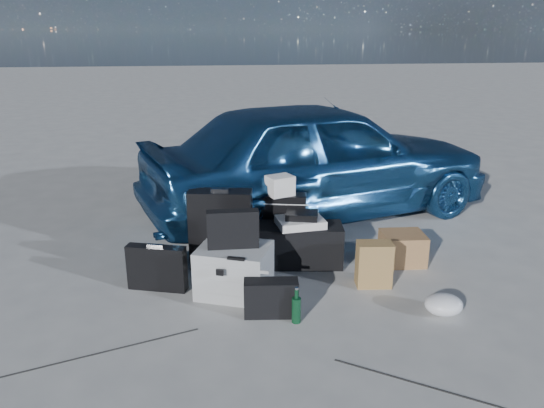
{
  "coord_description": "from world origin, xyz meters",
  "views": [
    {
      "loc": [
        -0.59,
        -3.69,
        2.1
      ],
      "look_at": [
        0.04,
        0.85,
        0.59
      ],
      "focal_mm": 35.0,
      "sensor_mm": 36.0,
      "label": 1
    }
  ],
  "objects_px": {
    "pelican_case": "(234,270)",
    "suitcase_left": "(221,230)",
    "car": "(319,158)",
    "duffel_bag": "(300,245)",
    "cardboard_box": "(402,248)",
    "suitcase_right": "(280,223)",
    "green_bottle": "(296,306)",
    "briefcase": "(157,268)"
  },
  "relations": [
    {
      "from": "pelican_case",
      "to": "suitcase_left",
      "type": "bearing_deg",
      "value": 120.37
    },
    {
      "from": "car",
      "to": "duffel_bag",
      "type": "relative_size",
      "value": 5.24
    },
    {
      "from": "pelican_case",
      "to": "cardboard_box",
      "type": "distance_m",
      "value": 1.65
    },
    {
      "from": "car",
      "to": "cardboard_box",
      "type": "distance_m",
      "value": 1.61
    },
    {
      "from": "suitcase_right",
      "to": "cardboard_box",
      "type": "bearing_deg",
      "value": -8.31
    },
    {
      "from": "cardboard_box",
      "to": "green_bottle",
      "type": "bearing_deg",
      "value": -141.99
    },
    {
      "from": "suitcase_left",
      "to": "cardboard_box",
      "type": "bearing_deg",
      "value": 5.39
    },
    {
      "from": "pelican_case",
      "to": "duffel_bag",
      "type": "bearing_deg",
      "value": 58.66
    },
    {
      "from": "pelican_case",
      "to": "green_bottle",
      "type": "height_order",
      "value": "pelican_case"
    },
    {
      "from": "car",
      "to": "briefcase",
      "type": "height_order",
      "value": "car"
    },
    {
      "from": "suitcase_right",
      "to": "duffel_bag",
      "type": "distance_m",
      "value": 0.36
    },
    {
      "from": "duffel_bag",
      "to": "green_bottle",
      "type": "bearing_deg",
      "value": -94.78
    },
    {
      "from": "pelican_case",
      "to": "suitcase_right",
      "type": "bearing_deg",
      "value": 79.51
    },
    {
      "from": "briefcase",
      "to": "suitcase_right",
      "type": "distance_m",
      "value": 1.32
    },
    {
      "from": "duffel_bag",
      "to": "cardboard_box",
      "type": "height_order",
      "value": "duffel_bag"
    },
    {
      "from": "car",
      "to": "cardboard_box",
      "type": "height_order",
      "value": "car"
    },
    {
      "from": "suitcase_right",
      "to": "green_bottle",
      "type": "height_order",
      "value": "suitcase_right"
    },
    {
      "from": "suitcase_right",
      "to": "duffel_bag",
      "type": "xyz_separation_m",
      "value": [
        0.14,
        -0.32,
        -0.1
      ]
    },
    {
      "from": "cardboard_box",
      "to": "green_bottle",
      "type": "relative_size",
      "value": 1.41
    },
    {
      "from": "duffel_bag",
      "to": "suitcase_left",
      "type": "bearing_deg",
      "value": -176.07
    },
    {
      "from": "car",
      "to": "duffel_bag",
      "type": "xyz_separation_m",
      "value": [
        -0.46,
        -1.33,
        -0.5
      ]
    },
    {
      "from": "green_bottle",
      "to": "pelican_case",
      "type": "bearing_deg",
      "value": 128.45
    },
    {
      "from": "car",
      "to": "green_bottle",
      "type": "relative_size",
      "value": 14.78
    },
    {
      "from": "duffel_bag",
      "to": "green_bottle",
      "type": "xyz_separation_m",
      "value": [
        -0.22,
        -1.02,
        -0.06
      ]
    },
    {
      "from": "pelican_case",
      "to": "briefcase",
      "type": "distance_m",
      "value": 0.66
    },
    {
      "from": "pelican_case",
      "to": "briefcase",
      "type": "relative_size",
      "value": 1.13
    },
    {
      "from": "pelican_case",
      "to": "green_bottle",
      "type": "bearing_deg",
      "value": -29.86
    },
    {
      "from": "suitcase_left",
      "to": "pelican_case",
      "type": "bearing_deg",
      "value": -71.1
    },
    {
      "from": "suitcase_right",
      "to": "green_bottle",
      "type": "distance_m",
      "value": 1.35
    },
    {
      "from": "pelican_case",
      "to": "car",
      "type": "bearing_deg",
      "value": 80.25
    },
    {
      "from": "pelican_case",
      "to": "suitcase_right",
      "type": "distance_m",
      "value": 0.96
    },
    {
      "from": "briefcase",
      "to": "cardboard_box",
      "type": "bearing_deg",
      "value": 23.64
    },
    {
      "from": "green_bottle",
      "to": "car",
      "type": "bearing_deg",
      "value": 73.74
    },
    {
      "from": "duffel_bag",
      "to": "cardboard_box",
      "type": "distance_m",
      "value": 0.97
    },
    {
      "from": "briefcase",
      "to": "suitcase_right",
      "type": "bearing_deg",
      "value": 47.23
    },
    {
      "from": "duffel_bag",
      "to": "briefcase",
      "type": "bearing_deg",
      "value": -158.17
    },
    {
      "from": "duffel_bag",
      "to": "green_bottle",
      "type": "relative_size",
      "value": 2.82
    },
    {
      "from": "briefcase",
      "to": "car",
      "type": "bearing_deg",
      "value": 61.18
    },
    {
      "from": "green_bottle",
      "to": "cardboard_box",
      "type": "bearing_deg",
      "value": 38.01
    },
    {
      "from": "car",
      "to": "pelican_case",
      "type": "xyz_separation_m",
      "value": [
        -1.11,
        -1.82,
        -0.49
      ]
    },
    {
      "from": "suitcase_right",
      "to": "briefcase",
      "type": "bearing_deg",
      "value": -137.98
    },
    {
      "from": "suitcase_left",
      "to": "suitcase_right",
      "type": "relative_size",
      "value": 1.24
    }
  ]
}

